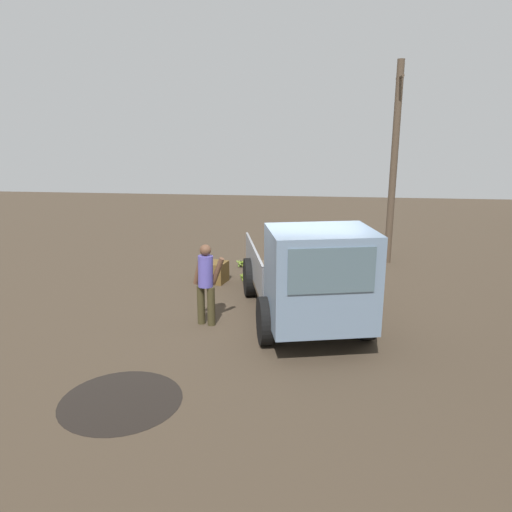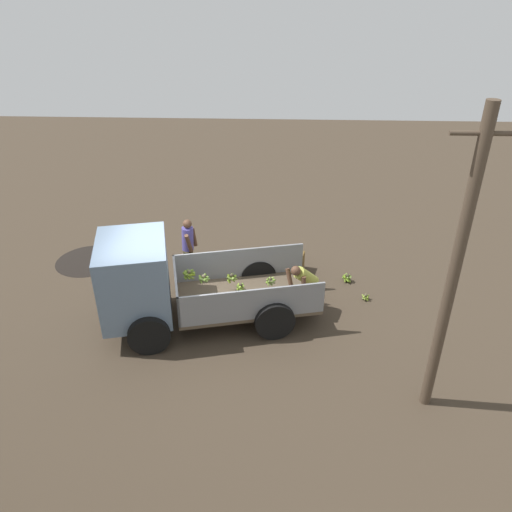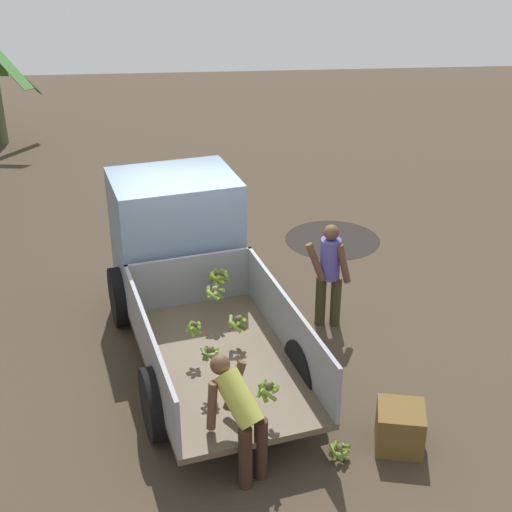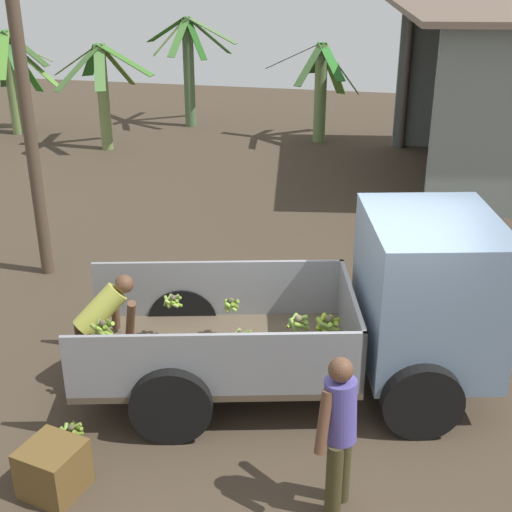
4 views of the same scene
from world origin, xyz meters
name	(u,v)px [view 1 (image 1 of 4)]	position (x,y,z in m)	size (l,w,h in m)	color
ground	(295,327)	(0.00, 0.00, 0.00)	(36.00, 36.00, 0.00)	#403427
mud_patch_0	(121,401)	(2.96, -2.39, 0.00)	(1.76, 1.76, 0.01)	black
cargo_truck	(314,279)	(0.33, 0.33, 1.10)	(4.94, 2.85, 2.13)	brown
utility_pole	(394,164)	(-5.01, 2.46, 2.79)	(0.98, 0.19, 5.47)	#4C3D2E
person_foreground_visitor	(206,281)	(0.02, -1.74, 0.90)	(0.40, 0.68, 1.62)	#38321B
person_worker_loading	(290,251)	(-2.91, -0.25, 0.79)	(0.85, 0.70, 1.35)	#342016
banana_bunch_on_ground_0	(241,263)	(-4.05, -1.63, 0.12)	(0.26, 0.29, 0.22)	#403929
banana_bunch_on_ground_1	(245,276)	(-2.82, -1.36, 0.11)	(0.27, 0.27, 0.20)	brown
banana_bunch_on_ground_2	(272,261)	(-4.40, -0.82, 0.09)	(0.20, 0.20, 0.17)	brown
wooden_crate_0	(215,272)	(-2.66, -2.09, 0.26)	(0.53, 0.53, 0.51)	brown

